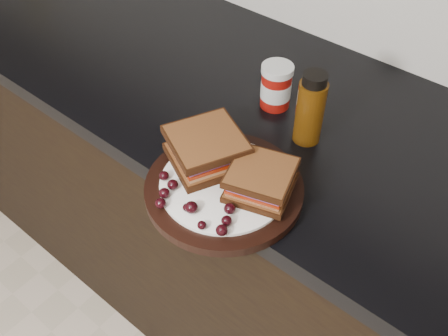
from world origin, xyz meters
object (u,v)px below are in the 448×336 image
(plate, at_px, (224,188))
(oil_bottle, at_px, (310,108))
(sandwich_left, at_px, (207,149))
(condiment_jar, at_px, (276,86))

(plate, relative_size, oil_bottle, 1.86)
(sandwich_left, xyz_separation_m, condiment_jar, (-0.02, 0.24, -0.00))
(oil_bottle, bearing_deg, sandwich_left, -116.28)
(sandwich_left, bearing_deg, oil_bottle, 89.68)
(plate, bearing_deg, condiment_jar, 106.03)
(sandwich_left, distance_m, condiment_jar, 0.24)
(plate, distance_m, oil_bottle, 0.23)
(sandwich_left, xyz_separation_m, oil_bottle, (0.09, 0.19, 0.02))
(condiment_jar, bearing_deg, oil_bottle, -23.32)
(plate, relative_size, sandwich_left, 2.23)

